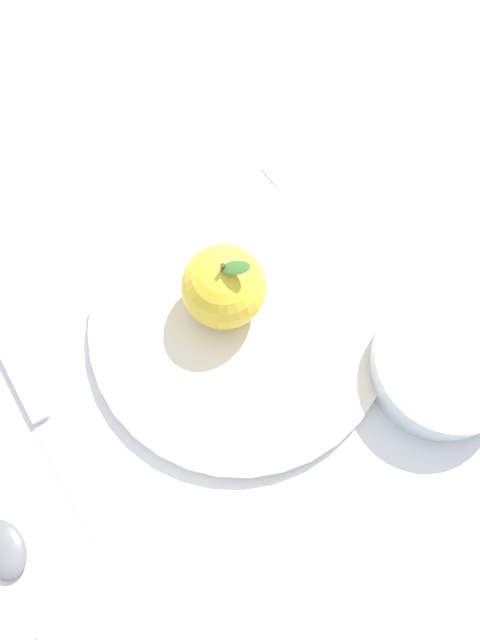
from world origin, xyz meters
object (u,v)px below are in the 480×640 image
object	(u,v)px
side_bowl	(446,363)
linen_napkin	(369,208)
cup	(100,614)
knife	(45,425)
apple	(224,287)
dinner_plate	(240,324)

from	to	relation	value
side_bowl	linen_napkin	distance (m)	0.16
cup	knife	size ratio (longest dim) A/B	0.49
cup	knife	distance (m)	0.16
knife	linen_napkin	distance (m)	0.35
side_bowl	knife	xyz separation A→B (m)	(-0.32, -0.09, -0.02)
apple	side_bowl	distance (m)	0.19
side_bowl	cup	size ratio (longest dim) A/B	1.59
apple	linen_napkin	distance (m)	0.17
knife	linen_napkin	xyz separation A→B (m)	(0.25, 0.24, -0.00)
dinner_plate	cup	size ratio (longest dim) A/B	3.37
dinner_plate	cup	distance (m)	0.25
cup	knife	bearing A→B (deg)	121.88
side_bowl	dinner_plate	bearing A→B (deg)	174.58
cup	side_bowl	bearing A→B (deg)	42.43
cup	knife	xyz separation A→B (m)	(-0.08, 0.13, -0.04)
dinner_plate	apple	xyz separation A→B (m)	(-0.02, 0.02, 0.04)
knife	cup	bearing A→B (deg)	-58.12
cup	apple	bearing A→B (deg)	78.19
linen_napkin	side_bowl	bearing A→B (deg)	-64.74
side_bowl	cup	xyz separation A→B (m)	(-0.24, -0.22, 0.02)
dinner_plate	linen_napkin	distance (m)	0.17
apple	side_bowl	xyz separation A→B (m)	(0.19, -0.03, -0.02)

